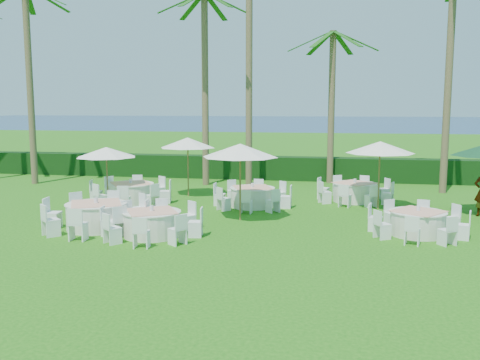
% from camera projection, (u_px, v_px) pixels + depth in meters
% --- Properties ---
extents(ground, '(120.00, 120.00, 0.00)m').
position_uv_depth(ground, '(208.00, 231.00, 16.57)').
color(ground, '#195E10').
rests_on(ground, ground).
extents(hedge, '(34.00, 1.00, 1.20)m').
position_uv_depth(hedge, '(262.00, 168.00, 28.18)').
color(hedge, black).
rests_on(hedge, ground).
extents(ocean, '(260.00, 260.00, 0.00)m').
position_uv_depth(ocean, '(319.00, 123.00, 115.94)').
color(ocean, navy).
rests_on(ocean, ground).
extents(banquet_table_a, '(3.35, 3.35, 1.01)m').
position_uv_depth(banquet_table_a, '(96.00, 215.00, 16.83)').
color(banquet_table_a, silver).
rests_on(banquet_table_a, ground).
extents(banquet_table_b, '(3.05, 3.05, 0.92)m').
position_uv_depth(banquet_table_b, '(152.00, 223.00, 15.92)').
color(banquet_table_b, silver).
rests_on(banquet_table_b, ground).
extents(banquet_table_c, '(2.91, 2.91, 0.89)m').
position_uv_depth(banquet_table_c, '(418.00, 222.00, 16.05)').
color(banquet_table_c, silver).
rests_on(banquet_table_c, ground).
extents(banquet_table_d, '(3.20, 3.20, 0.97)m').
position_uv_depth(banquet_table_d, '(131.00, 192.00, 21.31)').
color(banquet_table_d, silver).
rests_on(banquet_table_d, ground).
extents(banquet_table_e, '(3.01, 3.01, 0.92)m').
position_uv_depth(banquet_table_e, '(252.00, 196.00, 20.52)').
color(banquet_table_e, silver).
rests_on(banquet_table_e, ground).
extents(banquet_table_f, '(3.04, 3.04, 0.93)m').
position_uv_depth(banquet_table_f, '(355.00, 192.00, 21.62)').
color(banquet_table_f, silver).
rests_on(banquet_table_f, ground).
extents(umbrella_a, '(2.35, 2.35, 2.27)m').
position_uv_depth(umbrella_a, '(106.00, 152.00, 20.69)').
color(umbrella_a, brown).
rests_on(umbrella_a, ground).
extents(umbrella_b, '(2.56, 2.56, 2.61)m').
position_uv_depth(umbrella_b, '(240.00, 150.00, 17.85)').
color(umbrella_b, brown).
rests_on(umbrella_b, ground).
extents(umbrella_c, '(2.37, 2.37, 2.52)m').
position_uv_depth(umbrella_c, '(188.00, 143.00, 22.67)').
color(umbrella_c, brown).
rests_on(umbrella_c, ground).
extents(umbrella_d, '(2.53, 2.53, 2.55)m').
position_uv_depth(umbrella_d, '(380.00, 147.00, 19.79)').
color(umbrella_d, brown).
rests_on(umbrella_d, ground).
extents(palm_a, '(4.40, 4.17, 9.49)m').
position_uv_depth(palm_a, '(29.00, 77.00, 25.89)').
color(palm_a, brown).
rests_on(palm_a, ground).
extents(palm_b, '(4.31, 4.33, 9.12)m').
position_uv_depth(palm_b, '(205.00, 81.00, 25.55)').
color(palm_b, brown).
rests_on(palm_b, ground).
extents(palm_c, '(4.38, 4.22, 11.57)m').
position_uv_depth(palm_c, '(249.00, 55.00, 25.44)').
color(palm_c, brown).
rests_on(palm_c, ground).
extents(palm_d, '(4.40, 4.12, 7.47)m').
position_uv_depth(palm_d, '(332.00, 99.00, 26.29)').
color(palm_d, brown).
rests_on(palm_d, ground).
extents(palm_e, '(4.11, 4.40, 9.62)m').
position_uv_depth(palm_e, '(449.00, 73.00, 23.12)').
color(palm_e, brown).
rests_on(palm_e, ground).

